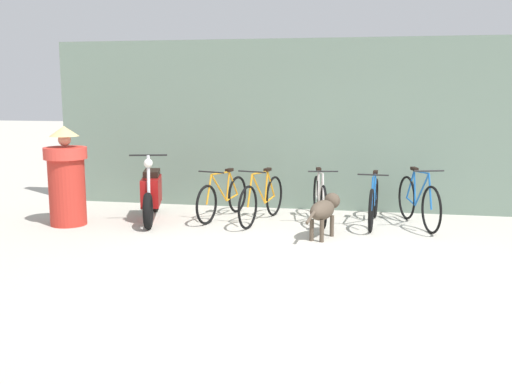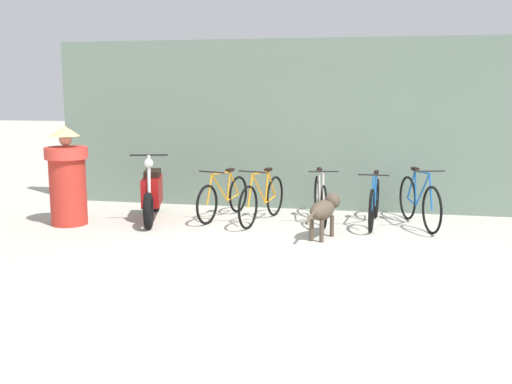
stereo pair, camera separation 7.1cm
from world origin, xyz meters
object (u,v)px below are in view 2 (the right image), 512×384
Objects in this scene: person_in_robes at (67,177)px; motorcycle at (152,194)px; bicycle_1 at (262,200)px; stray_dog at (324,209)px; bicycle_0 at (223,198)px; bicycle_4 at (419,202)px; bicycle_3 at (374,203)px; bicycle_2 at (320,199)px.

motorcycle is at bearing -113.15° from person_in_robes.
bicycle_1 reaches higher than stray_dog.
person_in_robes is at bearing -62.59° from bicycle_1.
bicycle_1 is (0.68, -0.17, 0.02)m from bicycle_0.
bicycle_4 is at bearing 79.27° from motorcycle.
motorcycle is at bearing -57.08° from bicycle_0.
stray_dog is (2.85, -0.64, -0.02)m from motorcycle.
bicycle_4 is 1.57× the size of stray_dog.
person_in_robes is (-1.16, -0.58, 0.33)m from motorcycle.
bicycle_1 is 0.99× the size of bicycle_3.
stray_dog is (-0.69, -1.00, 0.06)m from bicycle_3.
person_in_robes reaches higher than bicycle_2.
stray_dog is at bearing 64.74° from bicycle_1.
bicycle_1 reaches higher than bicycle_3.
motorcycle is at bearing -102.23° from bicycle_4.
bicycle_4 is (0.68, 0.02, 0.03)m from bicycle_3.
bicycle_0 is 3.12m from bicycle_4.
bicycle_0 is at bearing -91.24° from bicycle_1.
bicycle_4 is at bearing 105.12° from bicycle_0.
bicycle_0 is 0.95× the size of bicycle_1.
bicycle_1 is 0.92× the size of motorcycle.
motorcycle is (-2.69, -0.40, 0.07)m from bicycle_2.
bicycle_3 reaches higher than stray_dog.
stray_dog is (0.16, -1.04, 0.05)m from bicycle_2.
bicycle_1 is 1.35m from stray_dog.
bicycle_3 is at bearing 108.13° from bicycle_1.
bicycle_1 is 2.44m from bicycle_4.
bicycle_0 is 2.44m from bicycle_3.
bicycle_1 is 1.79m from motorcycle.
person_in_robes is (-2.26, -0.94, 0.42)m from bicycle_0.
bicycle_0 is 1.55× the size of stray_dog.
bicycle_3 is at bearing 75.72° from bicycle_2.
bicycle_1 is at bearing -125.05° from person_in_robes.
bicycle_0 is 0.95× the size of bicycle_3.
stray_dog is 4.02m from person_in_robes.
bicycle_4 reaches higher than bicycle_0.
person_in_robes is (-4.01, 0.05, 0.35)m from stray_dog.
bicycle_2 is 1.05m from stray_dog.
stray_dog is at bearing -70.84° from bicycle_4.
bicycle_2 is 0.99× the size of bicycle_4.
bicycle_0 is at bearing -100.25° from bicycle_2.
person_in_robes reaches higher than bicycle_4.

